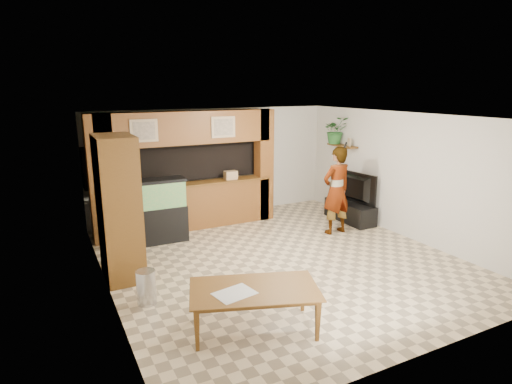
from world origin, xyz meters
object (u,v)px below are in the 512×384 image
pantry_cabinet (119,208)px  dining_table (255,310)px  aquarium (157,212)px  television (351,188)px  person (336,191)px

pantry_cabinet → dining_table: pantry_cabinet is taller
aquarium → television: bearing=-7.2°
pantry_cabinet → dining_table: size_ratio=1.43×
aquarium → dining_table: 3.85m
television → aquarium: bearing=74.9°
aquarium → television: aquarium is taller
television → pantry_cabinet: bearing=90.7°
dining_table → aquarium: bearing=113.4°
pantry_cabinet → dining_table: (1.22, -2.47, -0.89)m
pantry_cabinet → person: size_ratio=1.25×
television → dining_table: (-4.13, -3.17, -0.52)m
television → dining_table: 5.23m
pantry_cabinet → television: pantry_cabinet is taller
aquarium → television: 4.47m
person → aquarium: bearing=-22.1°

